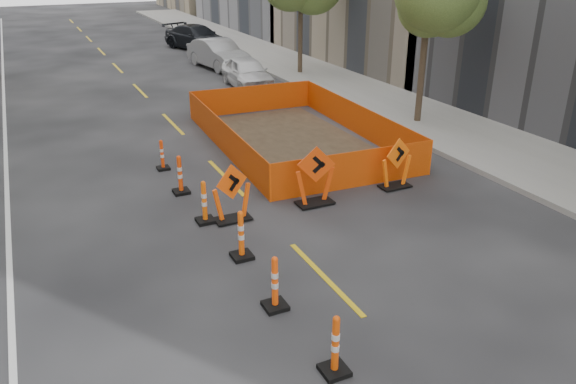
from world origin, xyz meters
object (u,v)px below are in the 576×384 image
channelizer_4 (275,283)px  chevron_sign_right (397,163)px  channelizer_3 (335,345)px  chevron_sign_center (315,176)px  parked_car_mid (218,54)px  parked_car_near (247,73)px  channelizer_8 (162,155)px  channelizer_5 (241,235)px  channelizer_6 (204,202)px  channelizer_7 (180,175)px  parked_car_far (197,37)px  chevron_sign_left (232,193)px

channelizer_4 → chevron_sign_right: size_ratio=0.75×
channelizer_3 → chevron_sign_center: (2.68, 5.74, 0.27)m
chevron_sign_right → parked_car_mid: 18.30m
channelizer_4 → parked_car_near: size_ratio=0.26×
channelizer_4 → channelizer_8: 7.96m
channelizer_5 → parked_car_near: bearing=68.0°
channelizer_5 → parked_car_mid: bearing=72.5°
chevron_sign_center → parked_car_near: chevron_sign_center is taller
channelizer_4 → channelizer_6: bearing=91.2°
channelizer_7 → channelizer_8: 1.99m
parked_car_mid → channelizer_3: bearing=-113.7°
channelizer_8 → chevron_sign_right: size_ratio=0.64×
channelizer_7 → chevron_sign_center: bearing=-36.9°
chevron_sign_center → parked_car_far: 25.26m
parked_car_mid → parked_car_far: size_ratio=0.89×
channelizer_5 → channelizer_6: 2.00m
parked_car_mid → channelizer_4: bearing=-115.3°
chevron_sign_left → parked_car_mid: parked_car_mid is taller
channelizer_7 → chevron_sign_left: bearing=-72.5°
chevron_sign_left → parked_car_near: (5.61, 13.21, -0.03)m
channelizer_3 → parked_car_far: parked_car_far is taller
channelizer_5 → channelizer_6: bearing=95.4°
channelizer_3 → chevron_sign_center: bearing=65.0°
channelizer_5 → parked_car_mid: (6.34, 20.07, 0.22)m
channelizer_6 → parked_car_far: parked_car_far is taller
channelizer_4 → channelizer_6: (-0.09, 3.98, -0.00)m
channelizer_5 → parked_car_far: parked_car_far is taller
parked_car_near → channelizer_7: bearing=-116.0°
chevron_sign_center → chevron_sign_left: bearing=-159.1°
channelizer_3 → chevron_sign_center: chevron_sign_center is taller
channelizer_3 → parked_car_far: size_ratio=0.20×
channelizer_6 → parked_car_far: bearing=73.4°
channelizer_3 → parked_car_mid: parked_car_mid is taller
parked_car_far → chevron_sign_center: bearing=-120.8°
channelizer_5 → chevron_sign_center: size_ratio=0.70×
channelizer_7 → parked_car_near: (6.30, 11.02, 0.17)m
channelizer_3 → channelizer_6: bearing=92.1°
channelizer_3 → parked_car_far: (7.11, 30.62, 0.23)m
channelizer_8 → chevron_sign_left: (0.70, -4.18, 0.28)m
channelizer_6 → parked_car_near: (6.25, 13.01, 0.17)m
channelizer_5 → chevron_sign_right: chevron_sign_right is taller
chevron_sign_center → parked_car_mid: chevron_sign_center is taller
channelizer_5 → channelizer_7: size_ratio=1.03×
chevron_sign_left → chevron_sign_center: 2.26m
channelizer_5 → chevron_sign_right: 5.56m
channelizer_5 → parked_car_mid: 21.05m
channelizer_6 → channelizer_8: channelizer_6 is taller
chevron_sign_left → channelizer_6: bearing=145.2°
channelizer_4 → parked_car_mid: 22.98m
chevron_sign_center → chevron_sign_right: (2.55, 0.03, -0.07)m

